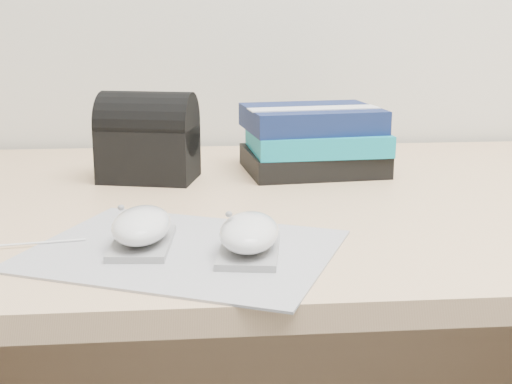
{
  "coord_description": "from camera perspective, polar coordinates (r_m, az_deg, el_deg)",
  "views": [
    {
      "loc": [
        -0.2,
        0.58,
        0.99
      ],
      "look_at": [
        -0.12,
        1.44,
        0.77
      ],
      "focal_mm": 50.0,
      "sensor_mm": 36.0,
      "label": 1
    }
  ],
  "objects": [
    {
      "name": "pouch",
      "position": [
        1.14,
        -8.62,
        4.35
      ],
      "size": [
        0.17,
        0.13,
        0.14
      ],
      "color": "black",
      "rests_on": "desk"
    },
    {
      "name": "mousepad",
      "position": [
        0.8,
        -5.86,
        -4.65
      ],
      "size": [
        0.4,
        0.36,
        0.0
      ],
      "primitive_type": "cube",
      "rotation": [
        0.0,
        0.0,
        -0.41
      ],
      "color": "gray",
      "rests_on": "desk"
    },
    {
      "name": "mouse_front",
      "position": [
        0.78,
        -0.54,
        -3.48
      ],
      "size": [
        0.08,
        0.13,
        0.05
      ],
      "color": "gray",
      "rests_on": "mousepad"
    },
    {
      "name": "book_stack",
      "position": [
        1.19,
        4.62,
        4.18
      ],
      "size": [
        0.24,
        0.2,
        0.11
      ],
      "color": "black",
      "rests_on": "desk"
    },
    {
      "name": "mouse_rear",
      "position": [
        0.81,
        -9.13,
        -2.88
      ],
      "size": [
        0.07,
        0.12,
        0.05
      ],
      "color": "gray",
      "rests_on": "mousepad"
    },
    {
      "name": "desk",
      "position": [
        1.19,
        4.92,
        -10.43
      ],
      "size": [
        1.6,
        0.8,
        0.73
      ],
      "color": "tan",
      "rests_on": "ground"
    }
  ]
}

